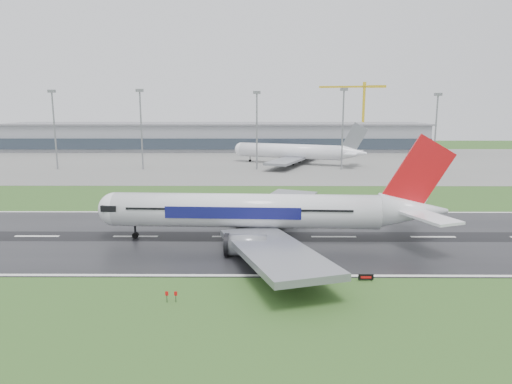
{
  "coord_description": "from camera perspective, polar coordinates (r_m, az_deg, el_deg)",
  "views": [
    {
      "loc": [
        24.89,
        -90.6,
        26.19
      ],
      "look_at": [
        24.27,
        12.0,
        7.0
      ],
      "focal_mm": 32.7,
      "sensor_mm": 36.0,
      "label": 1
    }
  ],
  "objects": [
    {
      "name": "ground",
      "position": [
        97.54,
        -14.51,
        -5.33
      ],
      "size": [
        520.0,
        520.0,
        0.0
      ],
      "primitive_type": "plane",
      "color": "#294F1D",
      "rests_on": "ground"
    },
    {
      "name": "runway",
      "position": [
        97.53,
        -14.51,
        -5.3
      ],
      "size": [
        400.0,
        45.0,
        0.1
      ],
      "primitive_type": "cube",
      "color": "black",
      "rests_on": "ground"
    },
    {
      "name": "apron",
      "position": [
        218.6,
        -6.2,
        3.66
      ],
      "size": [
        400.0,
        130.0,
        0.08
      ],
      "primitive_type": "cube",
      "color": "slate",
      "rests_on": "ground"
    },
    {
      "name": "terminal",
      "position": [
        277.35,
        -4.83,
        6.69
      ],
      "size": [
        240.0,
        36.0,
        15.0
      ],
      "primitive_type": "cube",
      "color": "gray",
      "rests_on": "ground"
    },
    {
      "name": "main_airliner",
      "position": [
        89.52,
        1.75,
        0.21
      ],
      "size": [
        70.5,
        67.44,
        19.93
      ],
      "primitive_type": null,
      "rotation": [
        0.0,
        0.0,
        -0.05
      ],
      "color": "silver",
      "rests_on": "runway"
    },
    {
      "name": "parked_airliner",
      "position": [
        209.87,
        4.83,
        5.91
      ],
      "size": [
        79.25,
        76.86,
        18.22
      ],
      "primitive_type": null,
      "rotation": [
        0.0,
        0.0,
        -0.38
      ],
      "color": "white",
      "rests_on": "apron"
    },
    {
      "name": "tower_crane",
      "position": [
        297.69,
        12.99,
        9.16
      ],
      "size": [
        39.7,
        12.27,
        40.26
      ],
      "primitive_type": null,
      "rotation": [
        0.0,
        0.0,
        -0.25
      ],
      "color": "gold",
      "rests_on": "ground"
    },
    {
      "name": "runway_sign",
      "position": [
        73.52,
        13.29,
        -10.14
      ],
      "size": [
        2.28,
        0.88,
        1.04
      ],
      "primitive_type": null,
      "rotation": [
        0.0,
        0.0,
        0.28
      ],
      "color": "black",
      "rests_on": "ground"
    },
    {
      "name": "floodmast_1",
      "position": [
        208.28,
        -23.4,
        6.8
      ],
      "size": [
        0.64,
        0.64,
        31.05
      ],
      "primitive_type": "cylinder",
      "color": "gray",
      "rests_on": "ground"
    },
    {
      "name": "floodmast_2",
      "position": [
        196.8,
        -13.84,
        7.23
      ],
      "size": [
        0.64,
        0.64,
        31.34
      ],
      "primitive_type": "cylinder",
      "color": "gray",
      "rests_on": "ground"
    },
    {
      "name": "floodmast_3",
      "position": [
        190.91,
        0.1,
        7.31
      ],
      "size": [
        0.64,
        0.64,
        30.53
      ],
      "primitive_type": "cylinder",
      "color": "gray",
      "rests_on": "ground"
    },
    {
      "name": "floodmast_4",
      "position": [
        193.89,
        10.55,
        7.37
      ],
      "size": [
        0.64,
        0.64,
        31.77
      ],
      "primitive_type": "cylinder",
      "color": "gray",
      "rests_on": "ground"
    },
    {
      "name": "floodmast_5",
      "position": [
        203.97,
        21.09,
        6.72
      ],
      "size": [
        0.64,
        0.64,
        29.77
      ],
      "primitive_type": "cylinder",
      "color": "gray",
      "rests_on": "ground"
    }
  ]
}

